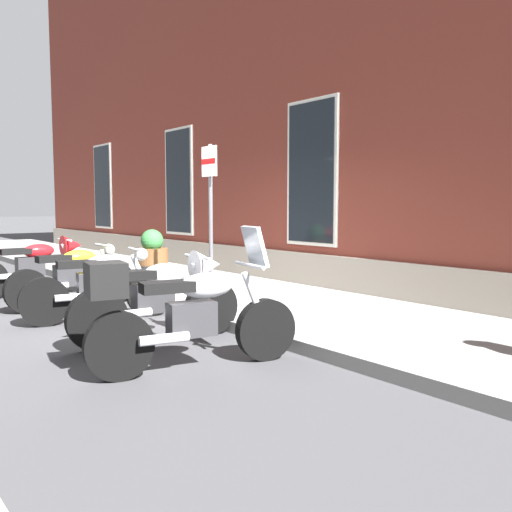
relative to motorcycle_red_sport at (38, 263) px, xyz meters
name	(u,v)px	position (x,y,z in m)	size (l,w,h in m)	color
ground_plane	(166,313)	(2.75, 0.95, -0.55)	(140.00, 140.00, 0.00)	#38383A
sidewalk	(246,297)	(2.75, 2.40, -0.48)	(33.09, 2.91, 0.14)	slate
brick_pub_facade	(446,22)	(2.75, 7.71, 4.84)	(27.09, 7.80, 10.81)	maroon
motorcycle_red_sport	(38,263)	(0.00, 0.00, 0.00)	(0.62, 2.12, 1.01)	black
motorcycle_yellow_naked	(74,276)	(1.52, 0.08, -0.08)	(0.62, 1.99, 0.94)	black
motorcycle_grey_naked	(100,285)	(2.69, 0.00, -0.07)	(0.63, 2.00, 0.96)	black
motorcycle_white_sport	(163,293)	(4.20, 0.12, 0.00)	(0.62, 2.02, 1.02)	black
motorcycle_silver_touring	(185,312)	(5.33, -0.27, 0.01)	(0.80, 2.05, 1.34)	black
parking_sign	(210,199)	(2.82, 1.68, 1.08)	(0.36, 0.07, 2.29)	#4C4C51
barrel_planter	(152,260)	(0.83, 1.74, 0.01)	(0.59, 0.59, 0.97)	brown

